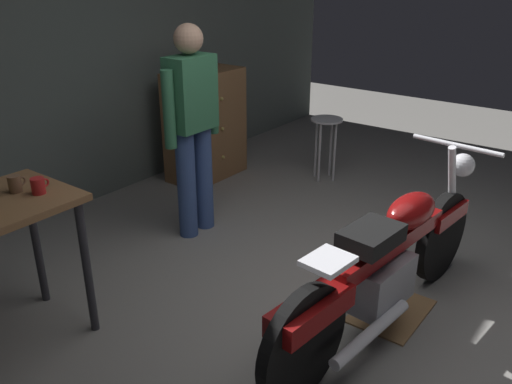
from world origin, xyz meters
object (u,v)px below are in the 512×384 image
person_standing (192,123)px  shop_stool (326,132)px  motorcycle (388,262)px  mug_red_diner (38,186)px  wooden_dresser (205,125)px  mug_brown_stoneware (15,184)px

person_standing → shop_stool: 1.73m
motorcycle → mug_red_diner: size_ratio=20.50×
mug_red_diner → wooden_dresser: bearing=22.4°
shop_stool → mug_red_diner: mug_red_diner is taller
person_standing → mug_brown_stoneware: size_ratio=16.12×
shop_stool → wooden_dresser: 1.22m
mug_red_diner → mug_brown_stoneware: 0.14m
person_standing → motorcycle: bearing=81.5°
mug_red_diner → motorcycle: bearing=-52.1°
person_standing → shop_stool: person_standing is taller
shop_stool → mug_brown_stoneware: mug_brown_stoneware is taller
shop_stool → mug_red_diner: 3.16m
shop_stool → mug_red_diner: size_ratio=6.00×
person_standing → wooden_dresser: (0.99, 0.78, -0.38)m
motorcycle → mug_red_diner: motorcycle is taller
motorcycle → mug_brown_stoneware: (-1.27, 1.68, 0.50)m
person_standing → wooden_dresser: bearing=-142.0°
mug_brown_stoneware → shop_stool: bearing=-2.5°
wooden_dresser → mug_red_diner: wooden_dresser is taller
wooden_dresser → mug_red_diner: bearing=-157.6°
person_standing → mug_red_diner: size_ratio=15.66×
mug_red_diner → mug_brown_stoneware: mug_brown_stoneware is taller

